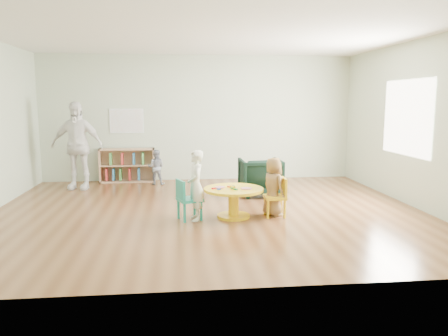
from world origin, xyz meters
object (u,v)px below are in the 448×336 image
kid_chair_right (278,196)px  kid_chair_left (187,198)px  child_right (273,187)px  bookshelf (127,165)px  armchair (260,177)px  child_left (196,185)px  toddler (156,167)px  adult_caretaker (77,146)px  activity_table (234,197)px

kid_chair_right → kid_chair_left: bearing=93.9°
kid_chair_left → kid_chair_right: kid_chair_left is taller
kid_chair_left → child_right: (1.35, 0.11, 0.13)m
bookshelf → armchair: size_ratio=1.53×
child_left → toddler: size_ratio=1.41×
kid_chair_left → child_right: size_ratio=0.67×
armchair → toddler: size_ratio=1.04×
child_left → adult_caretaker: adult_caretaker is taller
kid_chair_right → child_left: child_left is taller
kid_chair_left → toddler: toddler is taller
kid_chair_left → armchair: size_ratio=0.79×
activity_table → adult_caretaker: size_ratio=0.52×
kid_chair_left → adult_caretaker: (-2.16, 2.63, 0.56)m
bookshelf → adult_caretaker: bearing=-141.8°
activity_table → kid_chair_left: kid_chair_left is taller
activity_table → child_right: 0.65m
child_left → child_right: bearing=90.7°
bookshelf → child_left: child_left is taller
child_left → adult_caretaker: 3.52m
kid_chair_left → toddler: (-0.59, 2.92, 0.04)m
activity_table → armchair: armchair is taller
bookshelf → armchair: (2.69, -1.72, -0.01)m
bookshelf → child_right: (2.61, -3.22, 0.09)m
bookshelf → adult_caretaker: size_ratio=0.67×
armchair → child_left: child_left is taller
child_left → adult_caretaker: (-2.30, 2.64, 0.36)m
adult_caretaker → armchair: bearing=-8.4°
child_right → child_left: bearing=72.1°
kid_chair_left → bookshelf: 3.56m
activity_table → child_right: bearing=3.4°
kid_chair_left → toddler: bearing=171.6°
armchair → adult_caretaker: bearing=-15.9°
kid_chair_right → bookshelf: bookshelf is taller
armchair → toddler: 2.41m
toddler → activity_table: bearing=123.3°
activity_table → kid_chair_left: 0.73m
activity_table → kid_chair_left: size_ratio=1.48×
kid_chair_left → bookshelf: bookshelf is taller
kid_chair_right → adult_caretaker: size_ratio=0.34×
bookshelf → adult_caretaker: 1.26m
activity_table → bookshelf: bookshelf is taller
toddler → adult_caretaker: adult_caretaker is taller
bookshelf → armchair: bearing=-32.6°
activity_table → bookshelf: bearing=121.2°
bookshelf → toddler: size_ratio=1.59×
kid_chair_left → armchair: (1.43, 1.62, 0.02)m
kid_chair_right → toddler: size_ratio=0.81×
child_right → toddler: child_right is taller
kid_chair_right → adult_caretaker: (-3.57, 2.56, 0.56)m
activity_table → adult_caretaker: (-2.88, 2.55, 0.57)m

